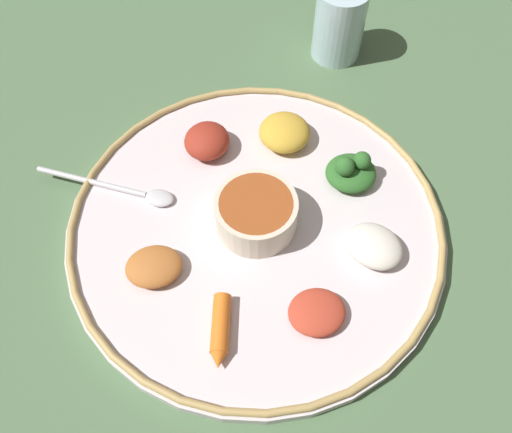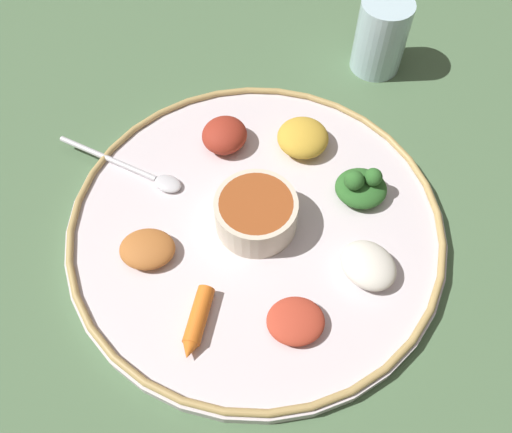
{
  "view_description": "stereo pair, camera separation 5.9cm",
  "coord_description": "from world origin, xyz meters",
  "px_view_note": "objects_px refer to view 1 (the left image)",
  "views": [
    {
      "loc": [
        0.16,
        -0.27,
        0.53
      ],
      "look_at": [
        0.0,
        0.0,
        0.03
      ],
      "focal_mm": 37.4,
      "sensor_mm": 36.0,
      "label": 1
    },
    {
      "loc": [
        0.21,
        -0.24,
        0.53
      ],
      "look_at": [
        0.0,
        0.0,
        0.03
      ],
      "focal_mm": 37.4,
      "sensor_mm": 36.0,
      "label": 2
    }
  ],
  "objects_px": {
    "center_bowl": "(256,213)",
    "carrot_near_spoon": "(220,330)",
    "spoon": "(126,190)",
    "drinking_glass": "(339,28)",
    "greens_pile": "(351,171)"
  },
  "relations": [
    {
      "from": "greens_pile",
      "to": "drinking_glass",
      "type": "distance_m",
      "value": 0.24
    },
    {
      "from": "spoon",
      "to": "greens_pile",
      "type": "distance_m",
      "value": 0.27
    },
    {
      "from": "center_bowl",
      "to": "carrot_near_spoon",
      "type": "distance_m",
      "value": 0.14
    },
    {
      "from": "spoon",
      "to": "drinking_glass",
      "type": "relative_size",
      "value": 1.68
    },
    {
      "from": "center_bowl",
      "to": "greens_pile",
      "type": "height_order",
      "value": "greens_pile"
    },
    {
      "from": "center_bowl",
      "to": "carrot_near_spoon",
      "type": "height_order",
      "value": "center_bowl"
    },
    {
      "from": "center_bowl",
      "to": "carrot_near_spoon",
      "type": "bearing_deg",
      "value": -74.26
    },
    {
      "from": "greens_pile",
      "to": "carrot_near_spoon",
      "type": "xyz_separation_m",
      "value": [
        -0.03,
        -0.24,
        -0.01
      ]
    },
    {
      "from": "center_bowl",
      "to": "carrot_near_spoon",
      "type": "xyz_separation_m",
      "value": [
        0.04,
        -0.13,
        -0.01
      ]
    },
    {
      "from": "spoon",
      "to": "greens_pile",
      "type": "bearing_deg",
      "value": 34.96
    },
    {
      "from": "greens_pile",
      "to": "center_bowl",
      "type": "bearing_deg",
      "value": -119.97
    },
    {
      "from": "greens_pile",
      "to": "carrot_near_spoon",
      "type": "bearing_deg",
      "value": -96.52
    },
    {
      "from": "greens_pile",
      "to": "spoon",
      "type": "bearing_deg",
      "value": -145.04
    },
    {
      "from": "spoon",
      "to": "drinking_glass",
      "type": "xyz_separation_m",
      "value": [
        0.1,
        0.36,
        0.02
      ]
    },
    {
      "from": "carrot_near_spoon",
      "to": "greens_pile",
      "type": "bearing_deg",
      "value": 83.48
    }
  ]
}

